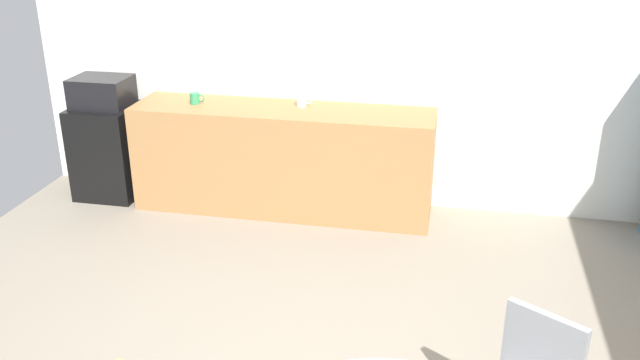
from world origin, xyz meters
The scene contains 6 objects.
wall_back centered at (0.00, 3.00, 1.30)m, with size 6.00×0.10×2.60m, color white.
counter_block centered at (-0.69, 2.65, 0.45)m, with size 2.52×0.60×0.90m, color #9E7042.
mini_fridge centered at (-2.30, 2.65, 0.41)m, with size 0.54×0.54×0.82m, color black.
microwave centered at (-2.30, 2.65, 0.95)m, with size 0.48×0.38×0.26m, color black.
mug_white centered at (-0.54, 2.75, 0.95)m, with size 0.13×0.08×0.09m.
mug_green centered at (-1.44, 2.64, 0.95)m, with size 0.13×0.08×0.09m.
Camera 1 is at (0.71, -2.60, 2.52)m, focal length 38.30 mm.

